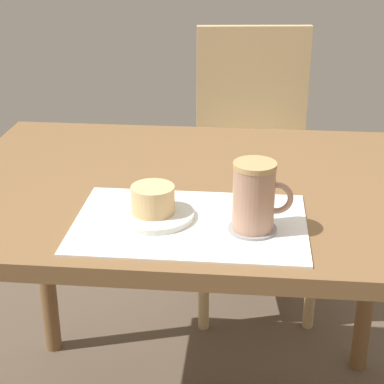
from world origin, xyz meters
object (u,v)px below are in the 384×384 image
object	(u,v)px
wooden_chair	(253,157)
coffee_mug	(255,196)
pastry_plate	(153,215)
dining_table	(193,217)
pastry	(153,199)

from	to	relation	value
wooden_chair	coffee_mug	distance (m)	1.04
coffee_mug	pastry_plate	bearing A→B (deg)	169.75
dining_table	pastry	bearing A→B (deg)	-106.65
pastry_plate	pastry	xyz separation A→B (m)	(0.00, 0.00, 0.03)
dining_table	coffee_mug	world-z (taller)	coffee_mug
pastry_plate	pastry	size ratio (longest dim) A/B	1.89
wooden_chair	coffee_mug	world-z (taller)	wooden_chair
dining_table	pastry_plate	xyz separation A→B (m)	(-0.06, -0.20, 0.10)
pastry_plate	coffee_mug	world-z (taller)	coffee_mug
pastry	dining_table	bearing A→B (deg)	73.35
pastry_plate	pastry	bearing A→B (deg)	0.00
dining_table	wooden_chair	size ratio (longest dim) A/B	1.14
dining_table	coffee_mug	distance (m)	0.31
dining_table	pastry	xyz separation A→B (m)	(-0.06, -0.20, 0.13)
dining_table	wooden_chair	distance (m)	0.79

